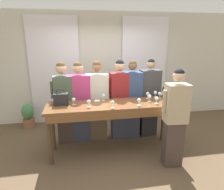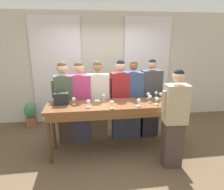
{
  "view_description": "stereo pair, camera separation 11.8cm",
  "coord_description": "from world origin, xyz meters",
  "px_view_note": "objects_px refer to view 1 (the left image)",
  "views": [
    {
      "loc": [
        -0.62,
        -3.46,
        2.16
      ],
      "look_at": [
        0.0,
        0.07,
        1.13
      ],
      "focal_mm": 32.0,
      "sensor_mm": 36.0,
      "label": 1
    },
    {
      "loc": [
        -0.5,
        -3.48,
        2.16
      ],
      "look_at": [
        0.0,
        0.07,
        1.13
      ],
      "focal_mm": 32.0,
      "sensor_mm": 36.0,
      "label": 2
    }
  ],
  "objects_px": {
    "host_pouring": "(175,118)",
    "wine_glass_center_mid": "(157,99)",
    "guest_striped_shirt": "(119,99)",
    "guest_navy_coat": "(132,100)",
    "wine_glass_back_left": "(89,102)",
    "wine_glass_back_right": "(150,97)",
    "wine_bottle": "(164,92)",
    "wine_glass_center_right": "(113,103)",
    "guest_pink_top": "(79,102)",
    "wine_glass_back_mid": "(74,100)",
    "guest_olive_jacket": "(63,102)",
    "potted_plant": "(28,115)",
    "wine_glass_front_right": "(160,94)",
    "tasting_bar": "(113,110)",
    "handbag": "(61,99)",
    "wine_glass_front_mid": "(103,96)",
    "guest_beige_cap": "(149,98)",
    "wine_glass_front_left": "(155,93)",
    "wine_glass_near_host": "(139,101)",
    "guest_cream_sweater": "(98,100)",
    "wine_glass_center_left": "(148,94)"
  },
  "relations": [
    {
      "from": "wine_glass_front_left",
      "to": "guest_olive_jacket",
      "type": "height_order",
      "value": "guest_olive_jacket"
    },
    {
      "from": "wine_glass_front_right",
      "to": "guest_striped_shirt",
      "type": "distance_m",
      "value": 0.85
    },
    {
      "from": "wine_bottle",
      "to": "wine_glass_center_mid",
      "type": "distance_m",
      "value": 0.49
    },
    {
      "from": "guest_pink_top",
      "to": "guest_cream_sweater",
      "type": "distance_m",
      "value": 0.38
    },
    {
      "from": "wine_glass_center_mid",
      "to": "wine_glass_back_mid",
      "type": "height_order",
      "value": "same"
    },
    {
      "from": "host_pouring",
      "to": "wine_glass_center_mid",
      "type": "bearing_deg",
      "value": 106.46
    },
    {
      "from": "wine_glass_front_mid",
      "to": "guest_pink_top",
      "type": "distance_m",
      "value": 0.6
    },
    {
      "from": "wine_glass_center_mid",
      "to": "wine_glass_back_mid",
      "type": "xyz_separation_m",
      "value": [
        -1.51,
        0.2,
        -0.0
      ]
    },
    {
      "from": "guest_olive_jacket",
      "to": "guest_pink_top",
      "type": "height_order",
      "value": "guest_olive_jacket"
    },
    {
      "from": "handbag",
      "to": "guest_navy_coat",
      "type": "height_order",
      "value": "guest_navy_coat"
    },
    {
      "from": "guest_beige_cap",
      "to": "wine_glass_front_left",
      "type": "bearing_deg",
      "value": -85.45
    },
    {
      "from": "wine_glass_back_right",
      "to": "potted_plant",
      "type": "relative_size",
      "value": 0.22
    },
    {
      "from": "wine_glass_back_right",
      "to": "guest_beige_cap",
      "type": "height_order",
      "value": "guest_beige_cap"
    },
    {
      "from": "wine_glass_back_right",
      "to": "wine_glass_front_mid",
      "type": "bearing_deg",
      "value": 166.5
    },
    {
      "from": "wine_glass_center_right",
      "to": "guest_olive_jacket",
      "type": "bearing_deg",
      "value": 139.12
    },
    {
      "from": "host_pouring",
      "to": "potted_plant",
      "type": "relative_size",
      "value": 2.79
    },
    {
      "from": "wine_glass_near_host",
      "to": "guest_cream_sweater",
      "type": "bearing_deg",
      "value": 132.92
    },
    {
      "from": "tasting_bar",
      "to": "guest_navy_coat",
      "type": "height_order",
      "value": "guest_navy_coat"
    },
    {
      "from": "wine_glass_back_mid",
      "to": "guest_olive_jacket",
      "type": "relative_size",
      "value": 0.08
    },
    {
      "from": "wine_bottle",
      "to": "guest_striped_shirt",
      "type": "bearing_deg",
      "value": 161.31
    },
    {
      "from": "wine_glass_center_right",
      "to": "guest_pink_top",
      "type": "xyz_separation_m",
      "value": [
        -0.57,
        0.77,
        -0.2
      ]
    },
    {
      "from": "wine_glass_center_mid",
      "to": "guest_navy_coat",
      "type": "distance_m",
      "value": 0.76
    },
    {
      "from": "wine_glass_center_mid",
      "to": "host_pouring",
      "type": "height_order",
      "value": "host_pouring"
    },
    {
      "from": "wine_glass_center_mid",
      "to": "guest_striped_shirt",
      "type": "distance_m",
      "value": 0.89
    },
    {
      "from": "wine_glass_front_mid",
      "to": "guest_olive_jacket",
      "type": "relative_size",
      "value": 0.08
    },
    {
      "from": "wine_bottle",
      "to": "guest_beige_cap",
      "type": "bearing_deg",
      "value": 124.51
    },
    {
      "from": "wine_glass_center_right",
      "to": "host_pouring",
      "type": "bearing_deg",
      "value": -21.29
    },
    {
      "from": "wine_glass_back_left",
      "to": "guest_pink_top",
      "type": "bearing_deg",
      "value": 103.86
    },
    {
      "from": "guest_striped_shirt",
      "to": "guest_navy_coat",
      "type": "height_order",
      "value": "guest_striped_shirt"
    },
    {
      "from": "wine_glass_center_mid",
      "to": "guest_navy_coat",
      "type": "bearing_deg",
      "value": 113.0
    },
    {
      "from": "handbag",
      "to": "wine_glass_front_mid",
      "type": "bearing_deg",
      "value": 8.66
    },
    {
      "from": "wine_glass_back_left",
      "to": "wine_glass_back_right",
      "type": "distance_m",
      "value": 1.17
    },
    {
      "from": "wine_glass_center_mid",
      "to": "wine_glass_center_right",
      "type": "bearing_deg",
      "value": -173.47
    },
    {
      "from": "guest_striped_shirt",
      "to": "guest_navy_coat",
      "type": "relative_size",
      "value": 1.01
    },
    {
      "from": "wine_glass_front_left",
      "to": "wine_glass_back_left",
      "type": "distance_m",
      "value": 1.44
    },
    {
      "from": "wine_glass_front_mid",
      "to": "potted_plant",
      "type": "bearing_deg",
      "value": 145.14
    },
    {
      "from": "guest_navy_coat",
      "to": "guest_beige_cap",
      "type": "distance_m",
      "value": 0.4
    },
    {
      "from": "wine_glass_front_right",
      "to": "potted_plant",
      "type": "xyz_separation_m",
      "value": [
        -2.87,
        1.26,
        -0.76
      ]
    },
    {
      "from": "guest_olive_jacket",
      "to": "guest_beige_cap",
      "type": "height_order",
      "value": "guest_beige_cap"
    },
    {
      "from": "wine_glass_center_mid",
      "to": "guest_navy_coat",
      "type": "xyz_separation_m",
      "value": [
        -0.29,
        0.67,
        -0.21
      ]
    },
    {
      "from": "wine_glass_back_right",
      "to": "potted_plant",
      "type": "distance_m",
      "value": 3.05
    },
    {
      "from": "wine_glass_center_left",
      "to": "guest_striped_shirt",
      "type": "distance_m",
      "value": 0.63
    },
    {
      "from": "wine_glass_front_right",
      "to": "wine_glass_center_left",
      "type": "height_order",
      "value": "same"
    },
    {
      "from": "wine_glass_front_right",
      "to": "wine_glass_back_right",
      "type": "xyz_separation_m",
      "value": [
        -0.27,
        -0.16,
        -0.0
      ]
    },
    {
      "from": "wine_bottle",
      "to": "guest_striped_shirt",
      "type": "relative_size",
      "value": 0.19
    },
    {
      "from": "wine_glass_center_right",
      "to": "host_pouring",
      "type": "relative_size",
      "value": 0.08
    },
    {
      "from": "wine_bottle",
      "to": "wine_glass_front_left",
      "type": "bearing_deg",
      "value": 172.96
    },
    {
      "from": "wine_glass_center_mid",
      "to": "wine_glass_center_right",
      "type": "relative_size",
      "value": 1.0
    },
    {
      "from": "wine_glass_back_left",
      "to": "potted_plant",
      "type": "xyz_separation_m",
      "value": [
        -1.43,
        1.54,
        -0.76
      ]
    },
    {
      "from": "wine_glass_back_right",
      "to": "wine_glass_back_left",
      "type": "bearing_deg",
      "value": -173.73
    }
  ]
}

